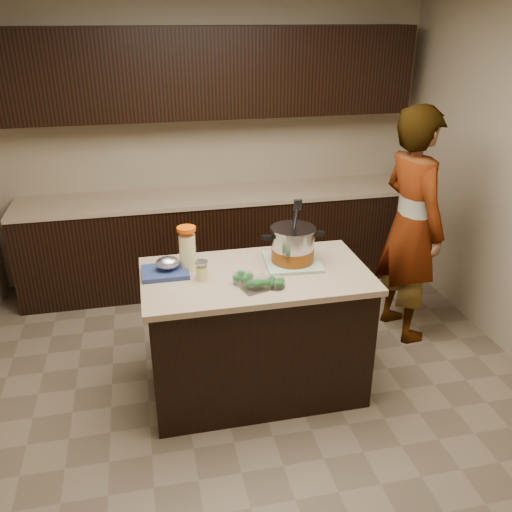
{
  "coord_description": "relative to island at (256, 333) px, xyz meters",
  "views": [
    {
      "loc": [
        -0.67,
        -3.04,
        2.43
      ],
      "look_at": [
        0.0,
        0.0,
        1.02
      ],
      "focal_mm": 38.0,
      "sensor_mm": 36.0,
      "label": 1
    }
  ],
  "objects": [
    {
      "name": "lemonade_pitcher",
      "position": [
        -0.42,
        0.14,
        0.58
      ],
      "size": [
        0.14,
        0.14,
        0.29
      ],
      "rotation": [
        0.0,
        0.0,
        -0.13
      ],
      "color": "#E5DC8B",
      "rests_on": "island"
    },
    {
      "name": "person",
      "position": [
        1.34,
        0.51,
        0.47
      ],
      "size": [
        0.52,
        0.72,
        1.84
      ],
      "primitive_type": "imported",
      "rotation": [
        0.0,
        0.0,
        1.7
      ],
      "color": "gray",
      "rests_on": "ground"
    },
    {
      "name": "broccoli_tub_right",
      "position": [
        0.08,
        -0.21,
        0.47
      ],
      "size": [
        0.13,
        0.13,
        0.05
      ],
      "rotation": [
        0.0,
        0.0,
        0.1
      ],
      "color": "silver",
      "rests_on": "island"
    },
    {
      "name": "room_shell",
      "position": [
        0.0,
        0.0,
        1.26
      ],
      "size": [
        4.04,
        4.04,
        2.72
      ],
      "color": "tan",
      "rests_on": "ground"
    },
    {
      "name": "dish_towel",
      "position": [
        0.27,
        0.09,
        0.46
      ],
      "size": [
        0.39,
        0.39,
        0.02
      ],
      "primitive_type": "cube",
      "rotation": [
        0.0,
        0.0,
        -0.08
      ],
      "color": "#578158",
      "rests_on": "island"
    },
    {
      "name": "broccoli_tub_rect",
      "position": [
        -0.04,
        -0.21,
        0.48
      ],
      "size": [
        0.2,
        0.17,
        0.06
      ],
      "rotation": [
        0.0,
        0.0,
        0.28
      ],
      "color": "silver",
      "rests_on": "island"
    },
    {
      "name": "ground_plane",
      "position": [
        0.0,
        0.0,
        -0.45
      ],
      "size": [
        4.0,
        4.0,
        0.0
      ],
      "primitive_type": "plane",
      "color": "brown",
      "rests_on": "ground"
    },
    {
      "name": "mason_jar",
      "position": [
        -0.35,
        -0.02,
        0.51
      ],
      "size": [
        0.1,
        0.1,
        0.13
      ],
      "rotation": [
        0.0,
        0.0,
        0.25
      ],
      "color": "#E5DC8B",
      "rests_on": "island"
    },
    {
      "name": "stock_pot",
      "position": [
        0.27,
        0.09,
        0.57
      ],
      "size": [
        0.42,
        0.3,
        0.42
      ],
      "rotation": [
        0.0,
        0.0,
        -0.01
      ],
      "color": "#B7B7BC",
      "rests_on": "dish_towel"
    },
    {
      "name": "blue_tray",
      "position": [
        -0.56,
        0.11,
        0.49
      ],
      "size": [
        0.3,
        0.24,
        0.11
      ],
      "rotation": [
        0.0,
        0.0,
        0.01
      ],
      "color": "navy",
      "rests_on": "island"
    },
    {
      "name": "island",
      "position": [
        0.0,
        0.0,
        0.0
      ],
      "size": [
        1.46,
        0.81,
        0.9
      ],
      "color": "black",
      "rests_on": "ground"
    },
    {
      "name": "broccoli_tub_left",
      "position": [
        -0.11,
        -0.12,
        0.48
      ],
      "size": [
        0.16,
        0.16,
        0.06
      ],
      "rotation": [
        0.0,
        0.0,
        -0.2
      ],
      "color": "silver",
      "rests_on": "island"
    },
    {
      "name": "back_cabinets",
      "position": [
        0.0,
        1.74,
        0.49
      ],
      "size": [
        3.6,
        0.63,
        2.33
      ],
      "color": "black",
      "rests_on": "ground"
    }
  ]
}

